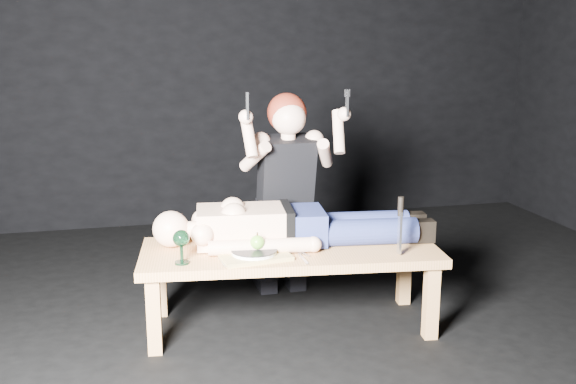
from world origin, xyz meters
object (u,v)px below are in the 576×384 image
(serving_tray, at_px, (254,255))
(goblet, at_px, (181,247))
(table, at_px, (290,287))
(kneeling_woman, at_px, (283,192))
(carving_knife, at_px, (400,226))
(lying_man, at_px, (296,221))

(serving_tray, height_order, goblet, goblet)
(table, height_order, serving_tray, serving_tray)
(table, relative_size, goblet, 9.10)
(table, distance_m, kneeling_woman, 0.65)
(goblet, relative_size, carving_knife, 0.56)
(table, xyz_separation_m, carving_knife, (0.52, -0.25, 0.38))
(lying_man, distance_m, carving_knife, 0.58)
(serving_tray, relative_size, carving_knife, 1.12)
(lying_man, bearing_deg, table, -115.53)
(carving_knife, bearing_deg, table, 161.18)
(kneeling_woman, bearing_deg, table, -100.03)
(kneeling_woman, xyz_separation_m, goblet, (-0.66, -0.61, -0.11))
(lying_man, height_order, kneeling_woman, kneeling_woman)
(lying_man, relative_size, serving_tray, 4.37)
(table, distance_m, lying_man, 0.37)
(lying_man, xyz_separation_m, carving_knife, (0.47, -0.34, 0.03))
(carving_knife, bearing_deg, serving_tray, 175.67)
(lying_man, relative_size, goblet, 8.72)
(table, distance_m, carving_knife, 0.69)
(goblet, height_order, carving_knife, carving_knife)
(table, relative_size, lying_man, 1.04)
(kneeling_woman, bearing_deg, lying_man, -94.03)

